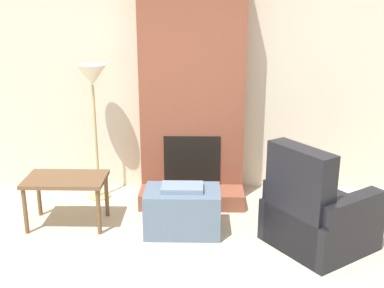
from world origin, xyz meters
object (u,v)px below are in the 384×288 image
side_table (66,184)px  floor_lamp_left (92,84)px  ottoman (182,210)px  armchair (315,217)px

side_table → floor_lamp_left: size_ratio=0.52×
side_table → floor_lamp_left: (0.17, 0.71, 0.91)m
ottoman → floor_lamp_left: 1.75m
ottoman → floor_lamp_left: floor_lamp_left is taller
ottoman → side_table: size_ratio=0.92×
side_table → ottoman: bearing=-6.9°
ottoman → side_table: (-1.20, 0.15, 0.22)m
armchair → ottoman: bearing=43.3°
ottoman → armchair: size_ratio=0.65×
ottoman → floor_lamp_left: bearing=140.1°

